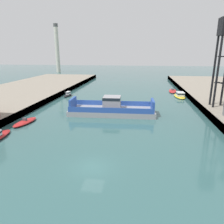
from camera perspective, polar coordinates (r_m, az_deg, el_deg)
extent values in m
plane|color=#335B5B|center=(25.18, -5.32, -14.74)|extent=(400.00, 400.00, 0.00)
cube|color=#4C4742|center=(49.17, -21.94, 0.48)|extent=(0.30, 140.00, 1.40)
cube|color=#4C4742|center=(44.98, 25.45, -1.29)|extent=(0.30, 140.00, 1.40)
cube|color=#939399|center=(45.16, 0.00, 0.16)|extent=(18.46, 7.16, 1.10)
cube|color=#284CA3|center=(47.95, 0.38, 2.46)|extent=(17.49, 0.77, 1.10)
cube|color=#284CA3|center=(41.81, -0.44, 0.43)|extent=(17.49, 0.77, 1.10)
cube|color=#939399|center=(44.67, 0.00, 2.55)|extent=(3.78, 3.70, 2.76)
cube|color=black|center=(44.44, 0.00, 3.84)|extent=(3.82, 3.75, 0.60)
cube|color=#284CA3|center=(44.73, 11.05, 1.89)|extent=(0.67, 4.56, 2.20)
cube|color=#284CA3|center=(46.38, -10.67, 2.41)|extent=(0.67, 4.56, 2.20)
ellipsoid|color=red|center=(74.55, 16.25, 5.58)|extent=(3.64, 8.54, 0.48)
cube|color=#4C4C51|center=(74.47, 16.28, 5.95)|extent=(0.91, 0.52, 0.50)
ellipsoid|color=yellow|center=(65.93, 18.01, 4.14)|extent=(3.11, 8.11, 0.47)
cube|color=silver|center=(65.20, 18.18, 4.72)|extent=(2.10, 2.87, 1.14)
cube|color=black|center=(65.17, 18.19, 4.84)|extent=(2.16, 2.95, 0.34)
ellipsoid|color=red|center=(42.36, -22.70, -2.54)|extent=(2.92, 6.30, 0.60)
cube|color=#4C4C51|center=(42.20, -22.78, -1.83)|extent=(0.77, 0.50, 0.50)
ellipsoid|color=black|center=(65.11, -11.98, 4.47)|extent=(1.86, 4.94, 0.56)
cube|color=silver|center=(65.30, -11.88, 5.15)|extent=(1.14, 1.77, 0.86)
cube|color=black|center=(65.28, -11.89, 5.24)|extent=(1.17, 1.83, 0.26)
cylinder|color=black|center=(51.39, 26.08, 9.85)|extent=(0.44, 0.44, 14.78)
cylinder|color=black|center=(49.18, 26.90, 9.55)|extent=(0.44, 0.44, 14.78)
cube|color=black|center=(50.88, 27.42, 7.11)|extent=(2.33, 0.20, 0.20)
cube|color=black|center=(50.88, 27.42, 7.11)|extent=(0.20, 2.33, 0.20)
cube|color=black|center=(50.51, 28.23, 13.23)|extent=(2.33, 0.20, 0.20)
cube|color=black|center=(50.51, 28.23, 13.23)|extent=(0.20, 2.33, 0.20)
cylinder|color=beige|center=(148.60, -14.79, 16.44)|extent=(2.63, 2.63, 30.92)
cylinder|color=#4C4C4C|center=(149.56, -15.21, 21.97)|extent=(2.84, 2.84, 2.00)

